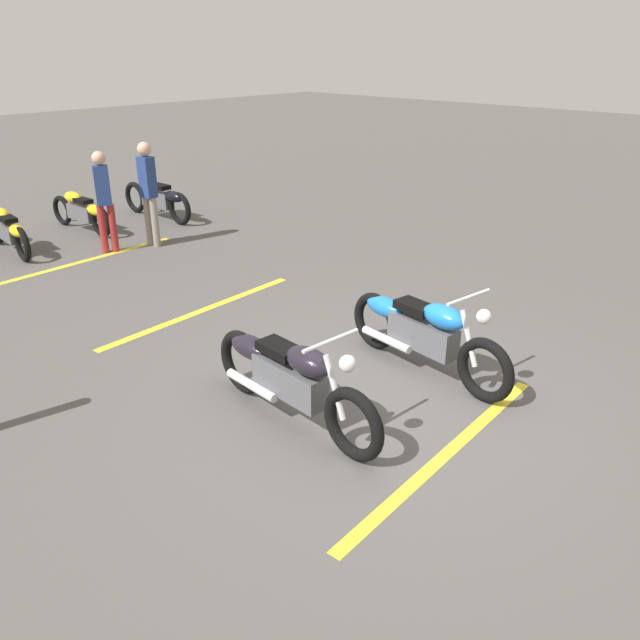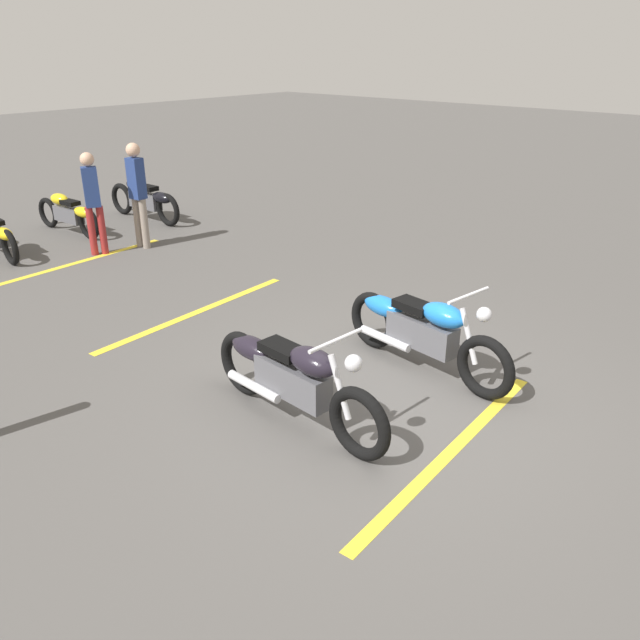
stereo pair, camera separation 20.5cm
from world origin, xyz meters
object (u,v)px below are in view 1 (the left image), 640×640
at_px(bystander_secondary, 148,189).
at_px(motorcycle_row_left, 82,211).
at_px(motorcycle_dark_foreground, 288,376).
at_px(motorcycle_row_center, 8,230).
at_px(motorcycle_bright_foreground, 422,331).
at_px(bystander_near_row, 104,197).
at_px(motorcycle_row_far_left, 158,197).

bearing_deg(bystander_secondary, motorcycle_row_left, -82.23).
height_order(motorcycle_dark_foreground, motorcycle_row_left, motorcycle_dark_foreground).
relative_size(motorcycle_row_left, motorcycle_row_center, 0.99).
distance_m(motorcycle_bright_foreground, motorcycle_dark_foreground, 1.71).
bearing_deg(bystander_near_row, motorcycle_row_left, 14.87).
height_order(motorcycle_row_far_left, bystander_near_row, bystander_near_row).
distance_m(motorcycle_row_far_left, motorcycle_row_left, 1.52).
xyz_separation_m(motorcycle_row_far_left, bystander_near_row, (-1.26, 1.84, 0.50)).
xyz_separation_m(motorcycle_dark_foreground, bystander_near_row, (5.98, -1.64, 0.48)).
xyz_separation_m(motorcycle_bright_foreground, motorcycle_row_center, (7.48, 1.21, -0.07)).
distance_m(motorcycle_dark_foreground, motorcycle_row_left, 7.76).
xyz_separation_m(motorcycle_row_center, bystander_secondary, (-1.39, -1.89, 0.59)).
height_order(motorcycle_dark_foreground, bystander_near_row, bystander_near_row).
relative_size(motorcycle_row_left, bystander_near_row, 1.13).
distance_m(motorcycle_dark_foreground, motorcycle_row_far_left, 8.03).
bearing_deg(motorcycle_row_center, motorcycle_row_left, -71.48).
bearing_deg(motorcycle_bright_foreground, motorcycle_dark_foreground, -93.01).
xyz_separation_m(motorcycle_bright_foreground, bystander_near_row, (6.31, 0.04, 0.48)).
height_order(motorcycle_row_center, bystander_near_row, bystander_near_row).
relative_size(motorcycle_bright_foreground, bystander_secondary, 1.25).
relative_size(motorcycle_row_center, bystander_secondary, 1.09).
height_order(motorcycle_row_far_left, motorcycle_row_left, motorcycle_row_far_left).
bearing_deg(motorcycle_row_far_left, motorcycle_dark_foreground, 152.61).
height_order(motorcycle_bright_foreground, motorcycle_row_left, motorcycle_bright_foreground).
relative_size(motorcycle_row_left, bystander_secondary, 1.08).
xyz_separation_m(bystander_near_row, bystander_secondary, (-0.22, -0.72, 0.05)).
relative_size(motorcycle_bright_foreground, motorcycle_dark_foreground, 1.00).
xyz_separation_m(motorcycle_dark_foreground, motorcycle_row_far_left, (7.24, -3.47, -0.03)).
height_order(bystander_near_row, bystander_secondary, bystander_secondary).
height_order(motorcycle_bright_foreground, bystander_near_row, bystander_near_row).
bearing_deg(motorcycle_row_far_left, motorcycle_row_center, 89.97).
relative_size(motorcycle_row_far_left, bystander_secondary, 1.20).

